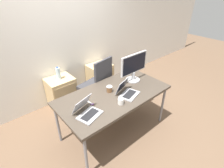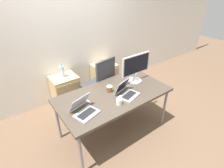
% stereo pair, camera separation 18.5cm
% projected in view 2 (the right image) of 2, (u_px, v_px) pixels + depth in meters
% --- Properties ---
extents(ground_plane, '(14.00, 14.00, 0.00)m').
position_uv_depth(ground_plane, '(114.00, 130.00, 3.08)').
color(ground_plane, brown).
extents(wall_back, '(10.00, 0.05, 2.60)m').
position_uv_depth(wall_back, '(69.00, 38.00, 3.43)').
color(wall_back, white).
rests_on(wall_back, ground_plane).
extents(desk, '(1.74, 0.90, 0.77)m').
position_uv_depth(desk, '(114.00, 96.00, 2.71)').
color(desk, '#473D33').
rests_on(desk, ground_plane).
extents(office_chair, '(0.56, 0.60, 1.11)m').
position_uv_depth(office_chair, '(99.00, 89.00, 3.42)').
color(office_chair, '#232326').
rests_on(office_chair, ground_plane).
extents(cabinet_left, '(0.50, 0.44, 0.64)m').
position_uv_depth(cabinet_left, '(65.00, 91.00, 3.58)').
color(cabinet_left, tan).
rests_on(cabinet_left, ground_plane).
extents(cabinet_right, '(0.50, 0.44, 0.64)m').
position_uv_depth(cabinet_right, '(105.00, 77.00, 4.08)').
color(cabinet_right, tan).
rests_on(cabinet_right, ground_plane).
extents(water_bottle, '(0.08, 0.08, 0.25)m').
position_uv_depth(water_bottle, '(62.00, 71.00, 3.36)').
color(water_bottle, silver).
rests_on(water_bottle, cabinet_left).
extents(laptop_left, '(0.36, 0.39, 0.22)m').
position_uv_depth(laptop_left, '(84.00, 110.00, 2.28)').
color(laptop_left, '#ADADB2').
rests_on(laptop_left, desk).
extents(laptop_right, '(0.36, 0.37, 0.22)m').
position_uv_depth(laptop_right, '(127.00, 92.00, 2.64)').
color(laptop_right, '#ADADB2').
rests_on(laptop_right, desk).
extents(monitor, '(0.57, 0.24, 0.48)m').
position_uv_depth(monitor, '(136.00, 68.00, 2.89)').
color(monitor, '#B7B7BC').
rests_on(monitor, desk).
extents(coffee_cup_white, '(0.08, 0.08, 0.09)m').
position_uv_depth(coffee_cup_white, '(119.00, 102.00, 2.44)').
color(coffee_cup_white, white).
rests_on(coffee_cup_white, desk).
extents(coffee_cup_brown, '(0.09, 0.09, 0.10)m').
position_uv_depth(coffee_cup_brown, '(109.00, 89.00, 2.71)').
color(coffee_cup_brown, brown).
rests_on(coffee_cup_brown, desk).
extents(scissors, '(0.05, 0.17, 0.01)m').
position_uv_depth(scissors, '(89.00, 102.00, 2.50)').
color(scissors, '#B2B2B7').
rests_on(scissors, desk).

